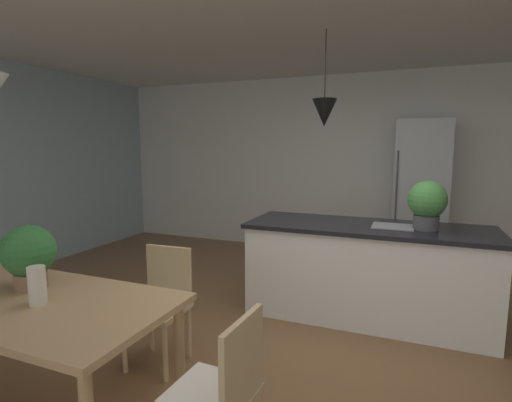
# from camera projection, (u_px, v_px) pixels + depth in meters

# --- Properties ---
(ground_plane) EXTENTS (10.00, 8.40, 0.04)m
(ground_plane) POSITION_uv_depth(u_px,v_px,m) (305.00, 359.00, 3.03)
(ground_plane) COLOR brown
(wall_back_kitchen) EXTENTS (10.00, 0.12, 2.70)m
(wall_back_kitchen) POSITION_uv_depth(u_px,v_px,m) (362.00, 166.00, 5.83)
(wall_back_kitchen) COLOR silver
(wall_back_kitchen) RESTS_ON ground_plane
(dining_table) EXTENTS (1.95, 0.88, 0.76)m
(dining_table) POSITION_uv_depth(u_px,v_px,m) (16.00, 307.00, 2.30)
(dining_table) COLOR tan
(dining_table) RESTS_ON ground_plane
(chair_kitchen_end) EXTENTS (0.42, 0.42, 0.87)m
(chair_kitchen_end) POSITION_uv_depth(u_px,v_px,m) (218.00, 393.00, 1.83)
(chair_kitchen_end) COLOR tan
(chair_kitchen_end) RESTS_ON ground_plane
(chair_far_right) EXTENTS (0.42, 0.42, 0.87)m
(chair_far_right) POSITION_uv_depth(u_px,v_px,m) (160.00, 302.00, 2.91)
(chair_far_right) COLOR tan
(chair_far_right) RESTS_ON ground_plane
(kitchen_island) EXTENTS (2.25, 0.83, 0.91)m
(kitchen_island) POSITION_uv_depth(u_px,v_px,m) (366.00, 270.00, 3.69)
(kitchen_island) COLOR white
(kitchen_island) RESTS_ON ground_plane
(refrigerator) EXTENTS (0.67, 0.67, 1.98)m
(refrigerator) POSITION_uv_depth(u_px,v_px,m) (420.00, 195.00, 5.21)
(refrigerator) COLOR #B2B5B7
(refrigerator) RESTS_ON ground_plane
(pendant_over_island_main) EXTENTS (0.23, 0.23, 0.88)m
(pendant_over_island_main) POSITION_uv_depth(u_px,v_px,m) (324.00, 113.00, 3.65)
(pendant_over_island_main) COLOR black
(potted_plant_on_island) EXTENTS (0.33, 0.33, 0.43)m
(potted_plant_on_island) POSITION_uv_depth(u_px,v_px,m) (427.00, 203.00, 3.42)
(potted_plant_on_island) COLOR #4C4C51
(potted_plant_on_island) RESTS_ON kitchen_island
(potted_plant_on_table) EXTENTS (0.32, 0.32, 0.40)m
(potted_plant_on_table) POSITION_uv_depth(u_px,v_px,m) (29.00, 254.00, 2.38)
(potted_plant_on_table) COLOR #8C664C
(potted_plant_on_table) RESTS_ON dining_table
(vase_on_dining_table) EXTENTS (0.09, 0.09, 0.22)m
(vase_on_dining_table) POSITION_uv_depth(u_px,v_px,m) (37.00, 286.00, 2.15)
(vase_on_dining_table) COLOR silver
(vase_on_dining_table) RESTS_ON dining_table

